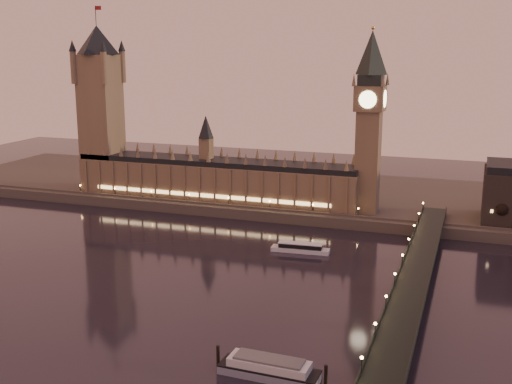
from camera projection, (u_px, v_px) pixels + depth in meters
ground at (193, 281)px, 278.38m from camera, size 700.00×700.00×0.00m
far_embankment at (341, 197)px, 419.79m from camera, size 560.00×130.00×6.00m
palace_of_westminster at (215, 174)px, 397.69m from camera, size 180.00×26.62×52.00m
victoria_tower at (100, 99)px, 413.50m from camera, size 31.68×31.68×118.00m
big_ben at (370, 111)px, 357.88m from camera, size 17.68×17.68×104.00m
westminster_bridge at (409, 296)px, 247.64m from camera, size 13.20×260.00×15.30m
bare_tree_0 at (501, 210)px, 334.27m from camera, size 6.56×6.56×13.34m
cruise_boat_a at (300, 248)px, 316.99m from camera, size 29.24×8.43×4.62m
moored_barge at (269, 368)px, 197.68m from camera, size 36.50×9.80×6.69m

